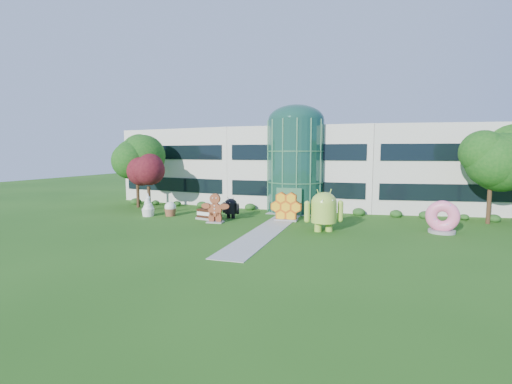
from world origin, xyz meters
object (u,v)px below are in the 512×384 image
(android_green, at_px, (324,208))
(gingerbread, at_px, (215,208))
(android_black, at_px, (231,207))
(donut, at_px, (442,217))

(android_green, height_order, gingerbread, android_green)
(android_green, height_order, android_black, android_green)
(android_green, bearing_deg, android_black, 135.50)
(gingerbread, bearing_deg, android_green, -8.88)
(android_green, height_order, donut, android_green)
(android_green, relative_size, donut, 1.44)
(android_green, distance_m, android_black, 10.09)
(android_green, relative_size, android_black, 1.67)
(donut, distance_m, gingerbread, 18.98)
(android_green, xyz_separation_m, android_black, (-9.44, 3.48, -0.76))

